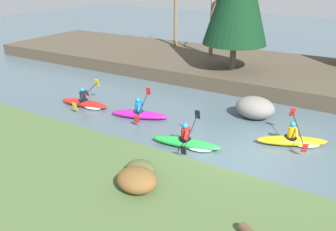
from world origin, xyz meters
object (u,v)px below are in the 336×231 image
kayaker_middle (189,143)px  boulder_midstream (255,108)px  kayaker_lead (294,140)px  kayaker_trailing (140,114)px  kayaker_far_back (86,103)px

kayaker_middle → boulder_midstream: (1.39, 4.02, 0.31)m
kayaker_lead → kayaker_trailing: 6.77m
kayaker_middle → kayaker_far_back: bearing=159.4°
kayaker_middle → boulder_midstream: 4.26m
kayaker_far_back → boulder_midstream: size_ratio=1.56×
kayaker_far_back → boulder_midstream: (7.72, 2.87, 0.31)m
kayaker_lead → kayaker_trailing: same height
kayaker_far_back → kayaker_trailing: bearing=-2.8°
kayaker_lead → boulder_midstream: (-2.12, 1.79, 0.31)m
kayaker_lead → kayaker_far_back: 9.90m
kayaker_middle → kayaker_lead: bearing=22.1°
kayaker_far_back → boulder_midstream: bearing=13.9°
kayaker_trailing → kayaker_far_back: 3.13m
kayaker_lead → kayaker_trailing: (-6.71, -0.89, 0.02)m
kayaker_middle → kayaker_trailing: 3.47m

